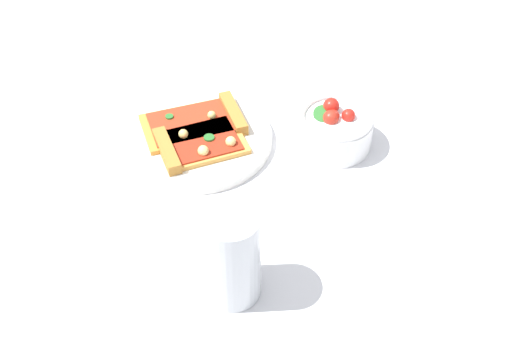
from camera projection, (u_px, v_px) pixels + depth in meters
The scene contains 6 objects.
ground_plane at pixel (179, 156), 1.00m from camera, with size 2.40×2.40×0.00m, color silver.
plate at pixel (197, 139), 1.02m from camera, with size 0.24×0.24×0.01m, color white.
pizza_slice_near at pixel (195, 145), 0.99m from camera, with size 0.14×0.11×0.02m.
pizza_slice_far at pixel (200, 122), 1.03m from camera, with size 0.16×0.11×0.02m.
salad_bowl at pixel (335, 129), 1.00m from camera, with size 0.12×0.12×0.08m.
soda_glass at pixel (231, 256), 0.77m from camera, with size 0.07×0.07×0.14m.
Camera 1 is at (0.08, 0.75, 0.68)m, focal length 45.02 mm.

